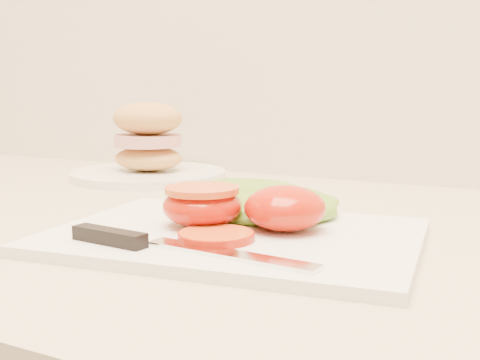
% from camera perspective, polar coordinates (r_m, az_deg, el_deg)
% --- Properties ---
extents(cutting_board, '(0.35, 0.27, 0.01)m').
position_cam_1_polar(cutting_board, '(0.54, -0.50, -5.39)').
color(cutting_board, white).
rests_on(cutting_board, counter).
extents(tomato_half_dome, '(0.07, 0.07, 0.04)m').
position_cam_1_polar(tomato_half_dome, '(0.54, 4.28, -2.65)').
color(tomato_half_dome, red).
rests_on(tomato_half_dome, cutting_board).
extents(tomato_half_cut, '(0.07, 0.07, 0.04)m').
position_cam_1_polar(tomato_half_cut, '(0.56, -3.60, -2.33)').
color(tomato_half_cut, red).
rests_on(tomato_half_cut, cutting_board).
extents(tomato_slice_0, '(0.06, 0.06, 0.01)m').
position_cam_1_polar(tomato_slice_0, '(0.51, -2.28, -5.32)').
color(tomato_slice_0, orange).
rests_on(tomato_slice_0, cutting_board).
extents(lettuce_leaf_0, '(0.18, 0.14, 0.03)m').
position_cam_1_polar(lettuce_leaf_0, '(0.60, 0.60, -2.03)').
color(lettuce_leaf_0, '#5C9527').
rests_on(lettuce_leaf_0, cutting_board).
extents(lettuce_leaf_1, '(0.14, 0.13, 0.02)m').
position_cam_1_polar(lettuce_leaf_1, '(0.59, 4.38, -2.41)').
color(lettuce_leaf_1, '#5C9527').
rests_on(lettuce_leaf_1, cutting_board).
extents(knife, '(0.22, 0.04, 0.01)m').
position_cam_1_polar(knife, '(0.49, -8.12, -5.94)').
color(knife, silver).
rests_on(knife, cutting_board).
extents(sandwich_plate, '(0.24, 0.24, 0.12)m').
position_cam_1_polar(sandwich_plate, '(0.92, -8.69, 2.71)').
color(sandwich_plate, white).
rests_on(sandwich_plate, counter).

